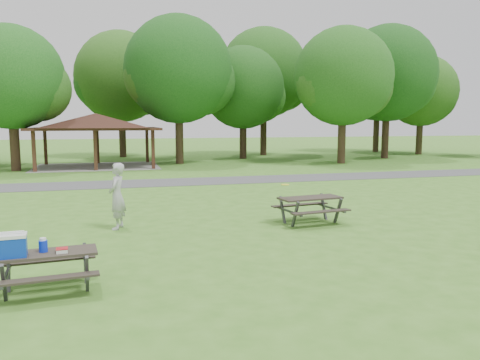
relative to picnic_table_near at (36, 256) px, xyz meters
name	(u,v)px	position (x,y,z in m)	size (l,w,h in m)	color
ground	(244,255)	(4.38, 1.38, -0.72)	(160.00, 160.00, 0.00)	#3F7722
asphalt_path	(171,182)	(4.38, 15.38, -0.71)	(120.00, 3.20, 0.02)	#474749
pavilion	(96,123)	(0.38, 25.38, 2.34)	(8.60, 7.01, 3.76)	#3D2116
tree_row_d	(12,81)	(-4.54, 23.90, 5.05)	(6.93, 6.60, 9.27)	#312016
tree_row_e	(180,73)	(6.48, 26.40, 6.06)	(8.40, 8.00, 11.02)	#312216
tree_row_f	(244,90)	(12.47, 29.90, 5.12)	(7.35, 7.00, 9.55)	black
tree_row_g	(344,79)	(18.47, 23.40, 5.61)	(7.77, 7.40, 10.25)	#322116
tree_row_h	(388,76)	(24.48, 26.90, 6.31)	(8.61, 8.20, 11.37)	black
tree_row_i	(422,93)	(30.47, 30.40, 5.19)	(7.14, 6.80, 9.52)	#322316
tree_deep_b	(122,79)	(2.48, 34.40, 6.17)	(8.40, 8.00, 11.13)	black
tree_deep_c	(265,76)	(15.49, 33.40, 6.73)	(8.82, 8.40, 11.90)	black
tree_deep_d	(379,84)	(28.48, 34.90, 6.31)	(8.40, 8.00, 11.27)	black
picnic_table_near	(36,256)	(0.00, 0.00, 0.00)	(1.93, 1.60, 1.25)	#2D2721
picnic_table_middle	(310,203)	(7.36, 4.27, -0.09)	(2.15, 1.82, 0.86)	#2C2620
frisbee_in_flight	(285,185)	(6.49, 4.21, 0.54)	(0.25, 0.25, 0.02)	yellow
frisbee_thrower	(117,196)	(1.52, 5.05, 0.27)	(0.72, 0.47, 1.97)	#ABACAE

